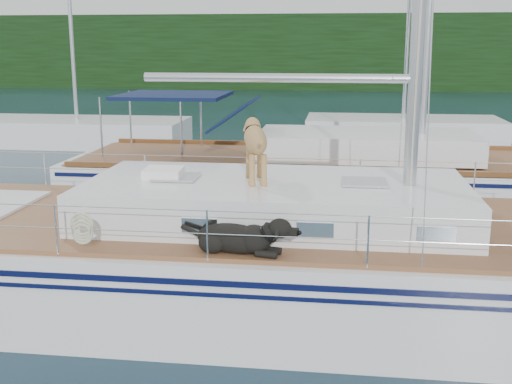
# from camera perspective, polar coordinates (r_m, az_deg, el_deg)

# --- Properties ---
(ground) EXTENTS (120.00, 120.00, 0.00)m
(ground) POSITION_cam_1_polar(r_m,az_deg,el_deg) (9.47, -3.20, -9.66)
(ground) COLOR black
(ground) RESTS_ON ground
(tree_line) EXTENTS (90.00, 3.00, 6.00)m
(tree_line) POSITION_cam_1_polar(r_m,az_deg,el_deg) (53.61, 5.88, 12.25)
(tree_line) COLOR black
(tree_line) RESTS_ON ground
(shore_bank) EXTENTS (92.00, 1.00, 1.20)m
(shore_bank) POSITION_cam_1_polar(r_m,az_deg,el_deg) (54.89, 5.86, 9.76)
(shore_bank) COLOR #595147
(shore_bank) RESTS_ON ground
(main_sailboat) EXTENTS (12.00, 3.80, 14.01)m
(main_sailboat) POSITION_cam_1_polar(r_m,az_deg,el_deg) (9.21, -2.69, -5.83)
(main_sailboat) COLOR white
(main_sailboat) RESTS_ON ground
(neighbor_sailboat) EXTENTS (11.00, 3.50, 13.30)m
(neighbor_sailboat) POSITION_cam_1_polar(r_m,az_deg,el_deg) (14.76, 5.44, 1.14)
(neighbor_sailboat) COLOR white
(neighbor_sailboat) RESTS_ON ground
(bg_boat_west) EXTENTS (8.00, 3.00, 11.65)m
(bg_boat_west) POSITION_cam_1_polar(r_m,az_deg,el_deg) (24.77, -15.57, 5.11)
(bg_boat_west) COLOR white
(bg_boat_west) RESTS_ON ground
(bg_boat_center) EXTENTS (7.20, 3.00, 11.65)m
(bg_boat_center) POSITION_cam_1_polar(r_m,az_deg,el_deg) (24.90, 12.90, 5.31)
(bg_boat_center) COLOR white
(bg_boat_center) RESTS_ON ground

